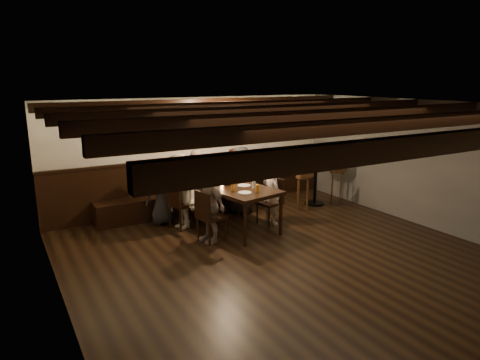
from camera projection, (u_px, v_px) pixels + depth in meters
room at (212, 171)px, 8.08m from camera, size 7.00×7.00×7.00m
dining_table at (227, 188)px, 8.13m from camera, size 1.36×2.33×0.82m
chair_left_near at (182, 212)px, 8.11m from camera, size 0.52×0.52×0.99m
chair_left_far at (211, 226)px, 7.45m from camera, size 0.48×0.48×0.91m
chair_right_near at (240, 200)px, 9.02m from camera, size 0.50×0.50×0.94m
chair_right_far at (270, 210)px, 8.36m from camera, size 0.47×0.47×0.89m
person_bench_left at (161, 193)px, 8.26m from camera, size 0.68×0.50×1.26m
person_bench_centre at (195, 182)px, 8.92m from camera, size 0.55×0.41×1.37m
person_bench_right at (233, 178)px, 9.38m from camera, size 0.71×0.60×1.31m
person_left_near at (180, 192)px, 8.00m from camera, size 0.69×1.01×1.43m
person_left_far at (209, 205)px, 7.34m from camera, size 0.46×0.83×1.34m
person_right_near at (241, 180)px, 8.94m from camera, size 0.56×0.76×1.41m
person_right_far at (271, 193)px, 8.30m from camera, size 0.37×0.49×1.22m
pint_a at (193, 177)px, 8.44m from camera, size 0.07×0.07×0.14m
pint_b at (216, 173)px, 8.73m from camera, size 0.07×0.07×0.14m
pint_c at (211, 182)px, 7.98m from camera, size 0.07×0.07×0.14m
pint_d at (232, 177)px, 8.43m from camera, size 0.07×0.07×0.14m
pint_e at (233, 187)px, 7.62m from camera, size 0.07×0.07×0.14m
pint_f at (254, 185)px, 7.81m from camera, size 0.07×0.07×0.14m
pint_g at (257, 188)px, 7.53m from camera, size 0.07×0.07×0.14m
plate_near at (245, 193)px, 7.50m from camera, size 0.24×0.24×0.01m
plate_far at (244, 185)px, 8.00m from camera, size 0.24×0.24×0.01m
condiment_caddy at (228, 182)px, 8.06m from camera, size 0.15×0.10×0.12m
candle at (222, 179)px, 8.40m from camera, size 0.05×0.05×0.05m
high_top_table at (316, 174)px, 9.55m from camera, size 0.60×0.60×1.06m
bar_stool_left at (303, 192)px, 9.20m from camera, size 0.36×0.38×1.08m
bar_stool_right at (337, 186)px, 9.73m from camera, size 0.36×0.38×1.08m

